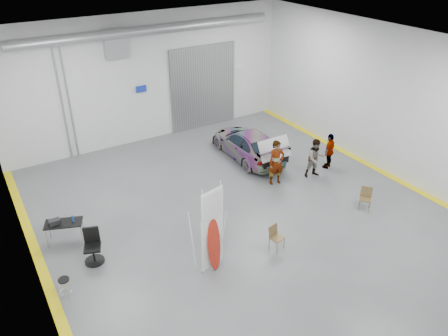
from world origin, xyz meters
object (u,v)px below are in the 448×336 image
person_b (316,158)px  shop_stool (65,288)px  work_table (61,223)px  office_chair (92,248)px  folding_chair_far (364,203)px  person_a (276,163)px  sedan_car (247,144)px  person_c (329,151)px  folding_chair_near (276,242)px  surfboard_display (212,238)px

person_b → shop_stool: bearing=-158.4°
work_table → office_chair: bearing=-69.4°
folding_chair_far → work_table: size_ratio=0.65×
person_b → person_a: bearing=-179.4°
person_a → work_table: 8.32m
sedan_car → folding_chair_far: size_ratio=5.09×
person_c → folding_chair_near: person_c is taller
folding_chair_near → surfboard_display: bearing=161.9°
work_table → office_chair: 1.56m
shop_stool → work_table: size_ratio=0.48×
person_b → sedan_car: bearing=128.4°
folding_chair_far → office_chair: (-9.39, 2.40, 0.23)m
person_b → folding_chair_far: size_ratio=1.95×
person_a → person_c: person_a is taller
person_b → surfboard_display: surfboard_display is taller
office_chair → work_table: bearing=130.7°
person_a → person_c: size_ratio=1.19×
surfboard_display → folding_chair_near: 2.47m
sedan_car → shop_stool: bearing=28.5°
sedan_car → person_a: person_a is taller
surfboard_display → shop_stool: 4.33m
person_b → folding_chair_near: 5.21m
shop_stool → work_table: (0.57, 2.55, 0.43)m
sedan_car → work_table: (-8.65, -1.95, 0.11)m
person_b → person_c: bearing=28.1°
person_a → sedan_car: bearing=91.9°
person_b → shop_stool: 10.72m
surfboard_display → work_table: surfboard_display is taller
folding_chair_near → office_chair: office_chair is taller
sedan_car → shop_stool: sedan_car is taller
person_a → folding_chair_near: bearing=-117.3°
shop_stool → person_c: bearing=8.9°
folding_chair_near → work_table: work_table is taller
person_c → work_table: person_c is taller
surfboard_display → folding_chair_far: (6.42, -0.12, -0.94)m
person_a → office_chair: bearing=-164.1°
folding_chair_far → office_chair: size_ratio=0.75×
person_c → folding_chair_far: size_ratio=1.85×
person_a → person_c: bearing=7.2°
surfboard_display → office_chair: (-2.97, 2.28, -0.70)m
person_c → work_table: 11.09m
folding_chair_near → work_table: bearing=133.4°
person_a → shop_stool: person_a is taller
sedan_car → person_a: 2.60m
sedan_car → work_table: bearing=15.1°
person_c → folding_chair_near: 6.21m
sedan_car → folding_chair_far: 5.95m
shop_stool → person_a: bearing=12.3°
folding_chair_near → shop_stool: folding_chair_near is taller
person_a → person_b: person_a is taller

